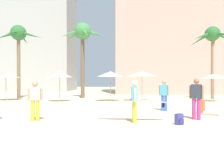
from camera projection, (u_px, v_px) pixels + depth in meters
The scene contains 18 objects.
ground at pixel (84, 152), 5.14m from camera, with size 120.00×120.00×0.00m, color beige.
hotel_pink at pixel (183, 33), 30.91m from camera, with size 18.88×8.63×16.92m, color #DB9989.
hotel_tower_gray at pixel (33, 4), 39.89m from camera, with size 14.32×8.61×31.21m, color #A8A8A3.
palm_tree_far_left at pixel (82, 37), 21.61m from camera, with size 4.25×4.17×7.39m.
palm_tree_left at pixel (18, 38), 21.29m from camera, with size 5.06×5.07×7.09m.
palm_tree_center at pixel (213, 38), 20.51m from camera, with size 4.40×4.23×6.78m.
cafe_umbrella_0 at pixel (142, 74), 18.22m from camera, with size 2.55×2.55×2.47m.
cafe_umbrella_1 at pixel (60, 75), 17.71m from camera, with size 2.01×2.01×2.43m.
cafe_umbrella_2 at pixel (6, 75), 18.87m from camera, with size 2.33×2.33×2.35m.
cafe_umbrella_3 at pixel (214, 76), 17.81m from camera, with size 2.22×2.22×2.24m.
cafe_umbrella_4 at pixel (110, 74), 17.97m from camera, with size 2.18×2.18×2.46m.
beach_towel at pixel (207, 128), 7.80m from camera, with size 1.68×0.98×0.01m, color white.
backpack at pixel (179, 119), 8.39m from camera, with size 0.35×0.34×0.42m.
person_mid_left at pixel (134, 100), 8.89m from camera, with size 3.05×0.80×1.70m.
person_far_right at pixel (35, 99), 9.17m from camera, with size 0.61×0.31×1.66m.
person_mid_right at pixel (205, 108), 11.03m from camera, with size 0.96×0.82×0.93m.
person_near_left at pixel (164, 94), 12.34m from camera, with size 0.55×0.42×1.73m.
person_mid_center at pixel (196, 97), 9.49m from camera, with size 0.57×0.40×1.79m.
Camera 1 is at (0.83, -5.10, 1.65)m, focal length 35.39 mm.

